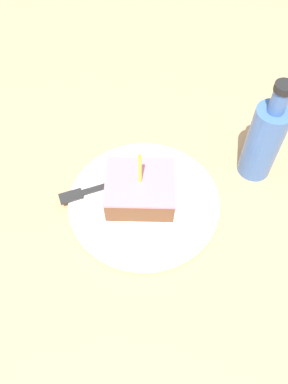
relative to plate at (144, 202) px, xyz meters
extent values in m
cube|color=tan|center=(0.01, -0.02, -0.03)|extent=(2.40, 2.40, 0.04)
cylinder|color=white|center=(0.00, 0.00, 0.00)|extent=(0.28, 0.28, 0.02)
cylinder|color=white|center=(0.00, 0.00, 0.00)|extent=(0.29, 0.29, 0.01)
cube|color=brown|center=(-0.01, -0.01, 0.03)|extent=(0.11, 0.13, 0.05)
cube|color=#D17A8C|center=(-0.01, -0.01, 0.06)|extent=(0.11, 0.13, 0.00)
cylinder|color=#EAD84C|center=(-0.01, -0.01, 0.10)|extent=(0.01, 0.01, 0.07)
cone|color=yellow|center=(-0.01, -0.01, 0.13)|extent=(0.01, 0.01, 0.01)
cube|color=#262626|center=(-0.04, -0.05, 0.01)|extent=(0.06, 0.14, 0.00)
cube|color=#262626|center=(0.00, -0.14, 0.01)|extent=(0.04, 0.05, 0.00)
cylinder|color=#3F66A5|center=(-0.09, 0.23, 0.07)|extent=(0.07, 0.07, 0.16)
cylinder|color=#3F66A5|center=(-0.09, 0.23, 0.18)|extent=(0.03, 0.03, 0.05)
cylinder|color=black|center=(-0.09, 0.23, 0.21)|extent=(0.03, 0.03, 0.01)
camera|label=1|loc=(0.39, 0.01, 0.61)|focal=35.00mm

